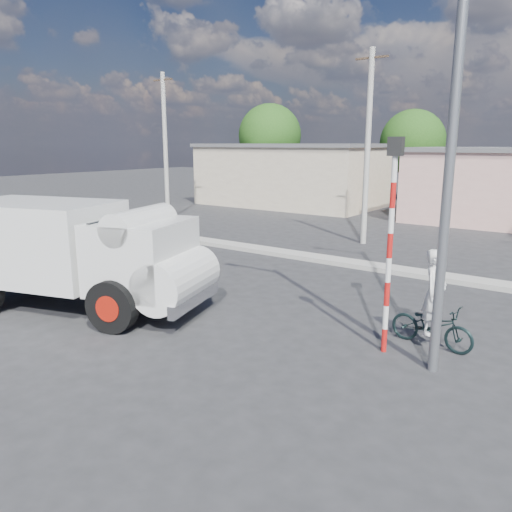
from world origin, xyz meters
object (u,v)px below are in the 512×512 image
Objects in this scene: truck at (80,252)px; bicycle at (432,326)px; cyclist at (433,306)px; streetlight at (445,100)px; traffic_pole at (391,229)px.

bicycle is (8.13, 2.83, -1.06)m from truck.
bicycle is at bearing 0.00° from cyclist.
bicycle is at bearing 101.69° from streetlight.
cyclist is at bearing 50.07° from traffic_pole.
truck reaches higher than cyclist.
cyclist is (0.00, 0.00, 0.44)m from bicycle.
cyclist is 0.20× the size of streetlight.
truck is 1.63× the size of traffic_pole.
cyclist is (8.13, 2.83, -0.63)m from truck.
cyclist reaches higher than bicycle.
streetlight is at bearing -17.73° from traffic_pole.
cyclist is at bearing 2.42° from truck.
traffic_pole is (-0.70, -0.84, 2.12)m from bicycle.
streetlight reaches higher than traffic_pole.
truck is at bearing 115.60° from cyclist.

